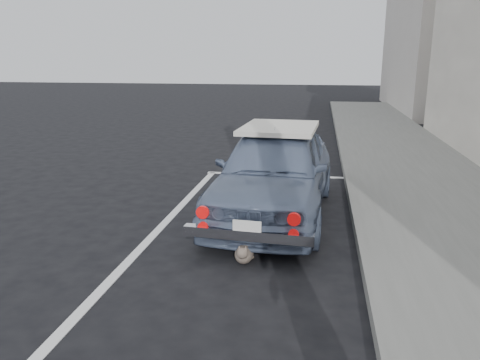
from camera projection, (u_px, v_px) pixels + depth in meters
name	position (u px, v px, depth m)	size (l,w,h in m)	color
building_far	(441.00, 19.00, 20.51)	(3.50, 10.00, 8.00)	#BEB4AC
pline_front	(279.00, 175.00, 9.60)	(3.00, 0.12, 0.01)	silver
pline_side	(156.00, 232.00, 6.48)	(0.12, 7.00, 0.01)	silver
retro_coupe	(275.00, 170.00, 7.10)	(1.84, 4.07, 1.35)	slate
cat	(244.00, 253.00, 5.49)	(0.24, 0.51, 0.27)	brown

